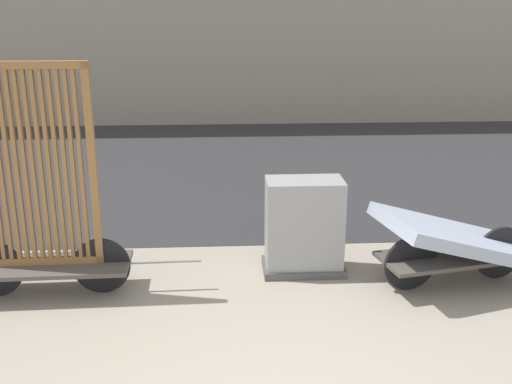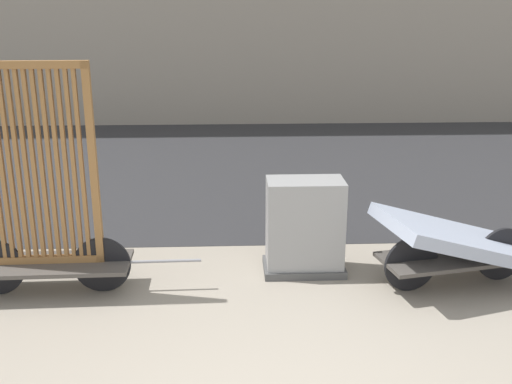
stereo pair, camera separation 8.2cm
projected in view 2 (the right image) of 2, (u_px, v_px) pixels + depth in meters
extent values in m
cube|color=#2D2D30|center=(244.00, 164.00, 10.76)|extent=(56.00, 7.69, 0.01)
cube|color=#4C4742|center=(49.00, 264.00, 5.85)|extent=(1.59, 0.63, 0.04)
cylinder|color=black|center=(102.00, 265.00, 5.89)|extent=(0.56, 0.05, 0.56)
cylinder|color=gray|center=(166.00, 261.00, 5.93)|extent=(0.70, 0.05, 0.03)
cube|color=olive|center=(48.00, 259.00, 5.84)|extent=(1.09, 0.10, 0.07)
cube|color=olive|center=(27.00, 65.00, 5.28)|extent=(1.09, 0.10, 0.07)
cube|color=olive|center=(93.00, 166.00, 5.59)|extent=(0.07, 0.07, 1.94)
cube|color=olive|center=(2.00, 167.00, 5.54)|extent=(0.04, 0.05, 1.87)
cube|color=olive|center=(10.00, 167.00, 5.54)|extent=(0.04, 0.05, 1.87)
cube|color=olive|center=(18.00, 167.00, 5.55)|extent=(0.04, 0.05, 1.87)
cube|color=olive|center=(26.00, 167.00, 5.55)|extent=(0.04, 0.05, 1.87)
cube|color=olive|center=(34.00, 167.00, 5.56)|extent=(0.04, 0.05, 1.87)
cube|color=olive|center=(42.00, 167.00, 5.56)|extent=(0.04, 0.05, 1.87)
cube|color=olive|center=(50.00, 166.00, 5.57)|extent=(0.04, 0.05, 1.87)
cube|color=olive|center=(58.00, 166.00, 5.57)|extent=(0.04, 0.05, 1.87)
cube|color=olive|center=(66.00, 166.00, 5.58)|extent=(0.04, 0.05, 1.87)
cube|color=olive|center=(74.00, 166.00, 5.58)|extent=(0.04, 0.05, 1.87)
cube|color=olive|center=(82.00, 166.00, 5.59)|extent=(0.04, 0.05, 1.87)
cube|color=#4C4742|center=(457.00, 257.00, 6.02)|extent=(1.66, 0.89, 0.04)
cylinder|color=black|center=(502.00, 254.00, 6.15)|extent=(0.56, 0.15, 0.56)
cylinder|color=black|center=(411.00, 264.00, 5.91)|extent=(0.56, 0.15, 0.56)
cube|color=#9EA8BC|center=(459.00, 239.00, 5.96)|extent=(1.74, 1.26, 0.59)
cube|color=#4C4C4C|center=(304.00, 267.00, 6.42)|extent=(0.86, 0.51, 0.08)
cube|color=gray|center=(305.00, 226.00, 6.28)|extent=(0.80, 0.45, 1.01)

